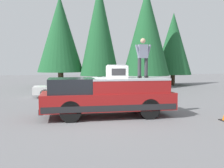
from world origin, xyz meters
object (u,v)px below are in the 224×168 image
at_px(pickup_truck, 107,96).
at_px(parked_car_white, 65,88).
at_px(parked_car_navy, 134,87).
at_px(person_on_truck_bed, 143,57).
at_px(compressor_unit, 117,71).

bearing_deg(pickup_truck, parked_car_white, 13.43).
distance_m(pickup_truck, parked_car_white, 7.43).
xyz_separation_m(pickup_truck, parked_car_navy, (7.49, -3.31, -0.29)).
height_order(person_on_truck_bed, parked_car_white, person_on_truck_bed).
bearing_deg(compressor_unit, parked_car_navy, -21.06).
bearing_deg(person_on_truck_bed, parked_car_white, 24.00).
bearing_deg(parked_car_white, person_on_truck_bed, -156.00).
relative_size(pickup_truck, parked_car_navy, 1.35).
bearing_deg(parked_car_white, compressor_unit, -163.62).
bearing_deg(parked_car_white, parked_car_navy, -86.94).
bearing_deg(parked_car_white, pickup_truck, -166.57).
bearing_deg(pickup_truck, parked_car_navy, -23.81).
relative_size(compressor_unit, parked_car_white, 0.20).
bearing_deg(compressor_unit, person_on_truck_bed, -92.77).
distance_m(compressor_unit, parked_car_white, 7.68).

